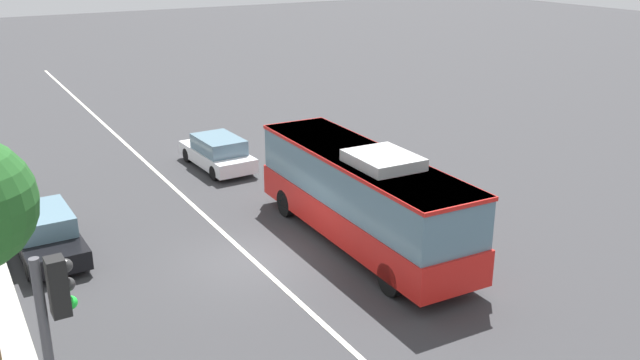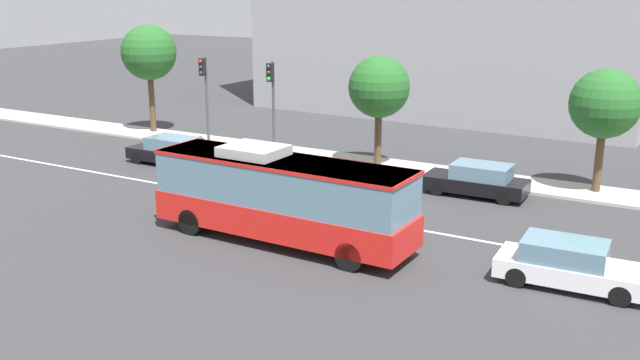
{
  "view_description": "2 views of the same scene",
  "coord_description": "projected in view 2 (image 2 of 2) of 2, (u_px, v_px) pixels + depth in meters",
  "views": [
    {
      "loc": [
        -18.19,
        8.04,
        9.7
      ],
      "look_at": [
        -0.16,
        -2.4,
        2.33
      ],
      "focal_mm": 38.57,
      "sensor_mm": 36.0,
      "label": 1
    },
    {
      "loc": [
        12.52,
        -24.06,
        9.1
      ],
      "look_at": [
        -0.21,
        -1.69,
        1.93
      ],
      "focal_mm": 39.53,
      "sensor_mm": 36.0,
      "label": 2
    }
  ],
  "objects": [
    {
      "name": "ground_plane",
      "position": [
        345.0,
        217.0,
        28.55
      ],
      "size": [
        160.0,
        160.0,
        0.0
      ],
      "primitive_type": "plane",
      "color": "#333335"
    },
    {
      "name": "sidewalk_kerb",
      "position": [
        421.0,
        171.0,
        35.38
      ],
      "size": [
        80.0,
        2.68,
        0.14
      ],
      "primitive_type": "cube",
      "color": "#B2ADA3",
      "rests_on": "ground_plane"
    },
    {
      "name": "lane_centre_line",
      "position": [
        345.0,
        217.0,
        28.55
      ],
      "size": [
        76.0,
        0.16,
        0.01
      ],
      "primitive_type": "cube",
      "color": "silver",
      "rests_on": "ground_plane"
    },
    {
      "name": "transit_bus",
      "position": [
        281.0,
        194.0,
        25.33
      ],
      "size": [
        10.05,
        2.73,
        3.46
      ],
      "rotation": [
        0.0,
        0.0,
        -0.02
      ],
      "color": "red",
      "rests_on": "ground_plane"
    },
    {
      "name": "sedan_black",
      "position": [
        170.0,
        151.0,
        36.72
      ],
      "size": [
        4.51,
        1.84,
        1.46
      ],
      "rotation": [
        0.0,
        0.0,
        3.14
      ],
      "color": "black",
      "rests_on": "ground_plane"
    },
    {
      "name": "sedan_black_ahead",
      "position": [
        477.0,
        180.0,
        31.24
      ],
      "size": [
        4.54,
        1.9,
        1.46
      ],
      "rotation": [
        0.0,
        0.0,
        3.16
      ],
      "color": "black",
      "rests_on": "ground_plane"
    },
    {
      "name": "sedan_white",
      "position": [
        569.0,
        264.0,
        21.83
      ],
      "size": [
        4.57,
        1.98,
        1.46
      ],
      "rotation": [
        0.0,
        0.0,
        0.04
      ],
      "color": "white",
      "rests_on": "ground_plane"
    },
    {
      "name": "traffic_light_near_corner",
      "position": [
        205.0,
        86.0,
        39.69
      ],
      "size": [
        0.32,
        0.62,
        5.2
      ],
      "rotation": [
        0.0,
        0.0,
        -1.57
      ],
      "color": "#47474C",
      "rests_on": "ground_plane"
    },
    {
      "name": "traffic_light_mid_block",
      "position": [
        272.0,
        93.0,
        37.27
      ],
      "size": [
        0.33,
        0.62,
        5.2
      ],
      "rotation": [
        0.0,
        0.0,
        -1.55
      ],
      "color": "#47474C",
      "rests_on": "ground_plane"
    },
    {
      "name": "street_tree_kerbside_left",
      "position": [
        605.0,
        104.0,
        30.58
      ],
      "size": [
        3.05,
        3.05,
        5.62
      ],
      "color": "#4C3823",
      "rests_on": "ground_plane"
    },
    {
      "name": "street_tree_kerbside_centre",
      "position": [
        379.0,
        88.0,
        35.0
      ],
      "size": [
        3.08,
        3.08,
        5.72
      ],
      "color": "#4C3823",
      "rests_on": "ground_plane"
    },
    {
      "name": "street_tree_kerbside_right",
      "position": [
        149.0,
        53.0,
        43.28
      ],
      "size": [
        3.38,
        3.38,
        6.75
      ],
      "color": "#4C3823",
      "rests_on": "ground_plane"
    }
  ]
}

